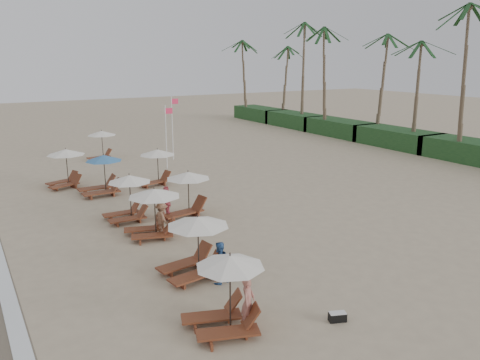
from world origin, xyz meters
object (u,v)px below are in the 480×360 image
inland_station_2 (101,141)px  beachgoer_mid_a (219,263)px  inland_station_1 (156,163)px  duffel_bag (337,317)px  lounger_station_0 (224,295)px  lounger_station_3 (126,198)px  lounger_station_2 (151,211)px  lounger_station_4 (100,177)px  beachgoer_mid_b (162,218)px  beachgoer_near (248,302)px  inland_station_0 (185,192)px  beachgoer_far_a (167,203)px  lounger_station_5 (64,167)px  flag_pole_near (166,134)px  lounger_station_1 (192,247)px

inland_station_2 → beachgoer_mid_a: (-2.27, -23.75, -0.70)m
inland_station_1 → duffel_bag: bearing=-93.8°
lounger_station_0 → lounger_station_3: bearing=86.4°
lounger_station_2 → lounger_station_3: lounger_station_3 is taller
lounger_station_2 → lounger_station_3: bearing=94.8°
lounger_station_4 → beachgoer_mid_b: size_ratio=1.74×
duffel_bag → lounger_station_4: bearing=97.6°
lounger_station_2 → beachgoer_near: (-0.23, -8.54, -0.39)m
lounger_station_4 → beachgoer_mid_a: size_ratio=1.70×
inland_station_0 → beachgoer_far_a: 1.08m
inland_station_0 → beachgoer_near: size_ratio=1.78×
lounger_station_2 → lounger_station_5: bearing=98.1°
flag_pole_near → lounger_station_3: bearing=-122.4°
lounger_station_0 → lounger_station_4: (0.83, 16.40, -0.11)m
lounger_station_4 → inland_station_0: lounger_station_4 is taller
lounger_station_3 → lounger_station_5: bearing=99.1°
lounger_station_5 → beachgoer_mid_b: lounger_station_5 is taller
lounger_station_0 → inland_station_1: lounger_station_0 is taller
lounger_station_1 → lounger_station_3: 7.29m
lounger_station_4 → inland_station_0: bearing=-67.4°
lounger_station_2 → lounger_station_4: size_ratio=0.98×
beachgoer_mid_b → lounger_station_3: bearing=3.3°
beachgoer_mid_a → flag_pole_near: bearing=-117.4°
lounger_station_5 → inland_station_1: 5.60m
inland_station_0 → duffel_bag: size_ratio=4.91×
beachgoer_near → beachgoer_mid_b: beachgoer_near is taller
lounger_station_2 → lounger_station_5: (-1.54, 10.89, 0.07)m
lounger_station_5 → beachgoer_mid_a: (1.94, -16.48, -0.49)m
inland_station_1 → beachgoer_mid_a: inland_station_1 is taller
beachgoer_far_a → beachgoer_mid_b: bearing=-25.6°
lounger_station_0 → beachgoer_far_a: size_ratio=1.43×
beachgoer_mid_a → duffel_bag: size_ratio=2.64×
inland_station_2 → beachgoer_mid_b: bearing=-96.8°
inland_station_1 → beachgoer_near: bearing=-102.3°
beachgoer_near → inland_station_2: bearing=42.7°
lounger_station_1 → beachgoer_mid_b: bearing=82.2°
lounger_station_0 → inland_station_2: (3.60, 26.51, 0.34)m
beachgoer_mid_b → duffel_bag: 9.88m
beachgoer_mid_a → beachgoer_mid_b: beachgoer_mid_a is taller
lounger_station_1 → inland_station_0: size_ratio=0.93×
inland_station_0 → beachgoer_far_a: (-0.98, 0.09, -0.44)m
inland_station_1 → beachgoer_mid_b: 8.94m
lounger_station_0 → beachgoer_near: (0.70, -0.20, -0.33)m
inland_station_2 → flag_pole_near: flag_pole_near is taller
lounger_station_1 → lounger_station_5: bearing=95.2°
beachgoer_far_a → inland_station_1: bearing=165.7°
lounger_station_0 → inland_station_2: size_ratio=0.94×
beachgoer_mid_b → inland_station_1: bearing=-31.3°
lounger_station_4 → lounger_station_5: (-1.44, 2.84, 0.23)m
lounger_station_3 → lounger_station_4: 5.30m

